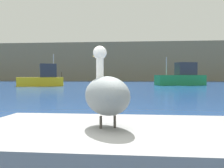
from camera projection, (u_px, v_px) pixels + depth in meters
hillside_backdrop at (143, 63)px, 78.90m from camera, size 140.00×15.35×9.54m
pier_dock at (107, 163)px, 3.34m from camera, size 3.13×2.27×0.80m
pelican at (106, 94)px, 3.33m from camera, size 0.78×1.22×0.94m
fishing_boat_yellow at (43, 78)px, 37.87m from camera, size 5.99×3.98×4.13m
fishing_boat_green at (182, 77)px, 41.43m from camera, size 7.19×4.30×3.92m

